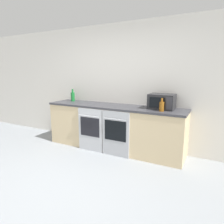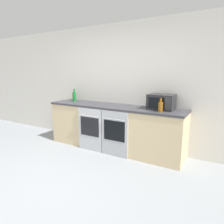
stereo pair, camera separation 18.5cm
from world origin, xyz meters
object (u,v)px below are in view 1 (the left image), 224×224
(bottle_green, at_px, (73,96))
(oven_left, at_px, (90,130))
(oven_right, at_px, (115,134))
(bottle_amber, at_px, (162,106))
(microwave, at_px, (162,101))

(bottle_green, bearing_deg, oven_left, -29.81)
(oven_right, xyz_separation_m, bottle_amber, (0.81, 0.18, 0.57))
(oven_left, distance_m, bottle_amber, 1.51)
(microwave, xyz_separation_m, bottle_green, (-2.10, 0.03, -0.03))
(oven_right, bearing_deg, microwave, 28.99)
(oven_right, xyz_separation_m, microwave, (0.75, 0.41, 0.62))
(oven_right, height_order, bottle_amber, bottle_amber)
(microwave, xyz_separation_m, bottle_amber, (0.06, -0.23, -0.05))
(microwave, bearing_deg, bottle_amber, -75.89)
(microwave, height_order, bottle_amber, microwave)
(oven_right, bearing_deg, bottle_amber, 12.85)
(bottle_amber, bearing_deg, microwave, 104.11)
(microwave, bearing_deg, oven_left, -162.62)
(oven_left, bearing_deg, oven_right, 0.00)
(bottle_green, bearing_deg, oven_right, -18.24)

